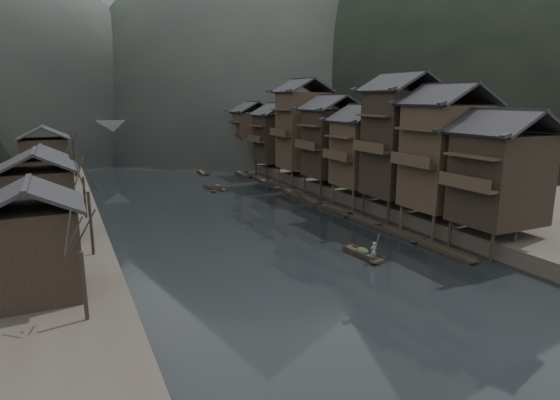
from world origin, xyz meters
TOP-DOWN VIEW (x-y plane):
  - water at (0.00, 0.00)m, footprint 300.00×300.00m
  - right_bank at (35.00, 40.00)m, footprint 40.00×200.00m
  - stilt_houses at (17.28, 18.71)m, footprint 9.00×67.60m
  - left_houses at (-20.50, 20.12)m, footprint 8.10×53.20m
  - bare_trees at (-17.00, 18.88)m, footprint 3.83×58.99m
  - moored_sampans at (12.13, 24.05)m, footprint 3.38×67.76m
  - midriver_boats at (3.31, 46.24)m, footprint 5.03×34.67m
  - stone_bridge at (-0.00, 72.00)m, footprint 40.00×6.00m
  - hero_sampan at (5.18, -4.48)m, footprint 1.54×5.03m
  - cargo_heap at (5.21, -4.26)m, footprint 1.09×1.43m
  - boatman at (4.99, -6.21)m, footprint 0.66×0.49m
  - bamboo_pole at (5.19, -6.21)m, footprint 1.35×2.49m

SIDE VIEW (x-z plane):
  - water at x=0.00m, z-range 0.00..0.00m
  - midriver_boats at x=3.31m, z-range -0.02..0.43m
  - hero_sampan at x=5.18m, z-range -0.01..0.42m
  - moored_sampans at x=12.13m, z-range -0.03..0.44m
  - cargo_heap at x=5.21m, z-range 0.44..1.09m
  - right_bank at x=35.00m, z-range 0.00..1.80m
  - boatman at x=4.99m, z-range 0.44..2.10m
  - bamboo_pole at x=5.19m, z-range 2.10..5.37m
  - stone_bridge at x=0.00m, z-range 0.61..9.61m
  - left_houses at x=-20.50m, z-range 1.30..10.02m
  - bare_trees at x=-17.00m, z-range 2.53..10.20m
  - stilt_houses at x=17.28m, z-range 0.64..17.65m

